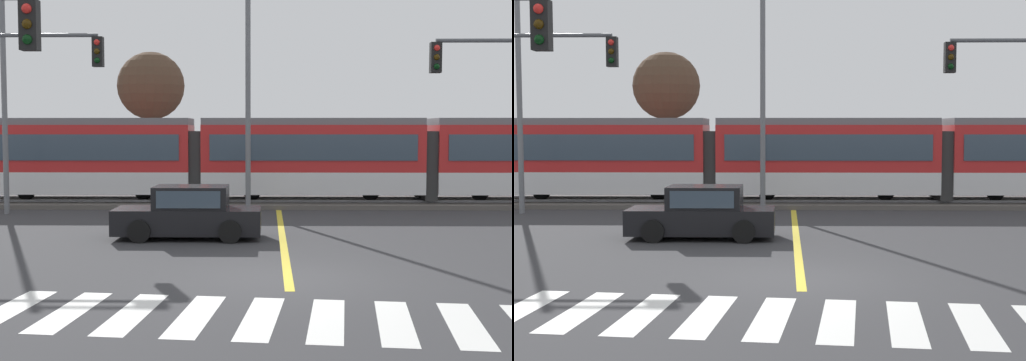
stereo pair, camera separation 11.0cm
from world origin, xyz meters
TOP-DOWN VIEW (x-y plane):
  - ground_plane at (0.00, 0.00)m, footprint 200.00×200.00m
  - track_bed at (0.00, 14.92)m, footprint 120.00×4.00m
  - rail_near at (0.00, 14.20)m, footprint 120.00×0.08m
  - rail_far at (0.00, 15.64)m, footprint 120.00×0.08m
  - light_rail_tram at (1.39, 14.91)m, footprint 28.00×2.64m
  - crosswalk_stripe_0 at (-4.92, -2.60)m, footprint 0.86×2.84m
  - crosswalk_stripe_1 at (-3.83, -2.72)m, footprint 0.86×2.84m
  - crosswalk_stripe_2 at (-2.73, -2.84)m, footprint 0.86×2.84m
  - crosswalk_stripe_3 at (-1.64, -2.97)m, footprint 0.86×2.84m
  - crosswalk_stripe_4 at (-0.55, -3.09)m, footprint 0.86×2.84m
  - crosswalk_stripe_5 at (0.55, -3.21)m, footprint 0.86×2.84m
  - crosswalk_stripe_6 at (1.64, -3.33)m, footprint 0.86×2.84m
  - crosswalk_stripe_7 at (2.73, -3.45)m, footprint 0.86×2.84m
  - lane_centre_line at (0.00, 5.89)m, footprint 0.20×14.07m
  - sedan_crossing at (-2.71, 5.62)m, footprint 4.21×1.94m
  - traffic_light_mid_left at (-8.18, 6.96)m, footprint 4.25×0.38m
  - street_lamp_west at (-9.98, 11.61)m, footprint 2.49×0.28m
  - street_lamp_centre at (-0.99, 12.42)m, footprint 2.25×0.28m
  - bare_tree_west at (-6.24, 20.84)m, footprint 3.36×3.36m

SIDE VIEW (x-z plane):
  - ground_plane at x=0.00m, z-range 0.00..0.00m
  - lane_centre_line at x=0.00m, z-range 0.00..0.01m
  - crosswalk_stripe_0 at x=-4.92m, z-range 0.00..0.01m
  - crosswalk_stripe_1 at x=-3.83m, z-range 0.00..0.01m
  - crosswalk_stripe_2 at x=-2.73m, z-range 0.00..0.01m
  - crosswalk_stripe_3 at x=-1.64m, z-range 0.00..0.01m
  - crosswalk_stripe_4 at x=-0.55m, z-range 0.00..0.01m
  - crosswalk_stripe_5 at x=0.55m, z-range 0.00..0.01m
  - crosswalk_stripe_6 at x=1.64m, z-range 0.00..0.01m
  - crosswalk_stripe_7 at x=2.73m, z-range 0.00..0.01m
  - track_bed at x=0.00m, z-range 0.00..0.18m
  - rail_near at x=0.00m, z-range 0.18..0.28m
  - rail_far at x=0.00m, z-range 0.18..0.28m
  - sedan_crossing at x=-2.71m, z-range -0.06..1.46m
  - light_rail_tram at x=1.39m, z-range 0.33..3.76m
  - traffic_light_mid_left at x=-8.18m, z-range 1.05..7.48m
  - street_lamp_centre at x=-0.99m, z-range 0.60..9.94m
  - bare_tree_west at x=-6.24m, z-range 1.79..8.79m
  - street_lamp_west at x=-9.98m, z-range 0.63..10.24m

